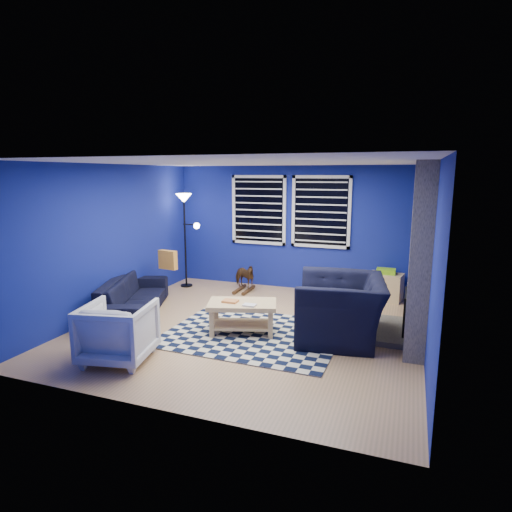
{
  "coord_description": "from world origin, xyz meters",
  "views": [
    {
      "loc": [
        2.23,
        -5.86,
        2.34
      ],
      "look_at": [
        -0.02,
        0.3,
        1.07
      ],
      "focal_mm": 30.0,
      "sensor_mm": 36.0,
      "label": 1
    }
  ],
  "objects": [
    {
      "name": "floor",
      "position": [
        0.0,
        0.0,
        0.0
      ],
      "size": [
        5.0,
        5.0,
        0.0
      ],
      "primitive_type": "plane",
      "color": "tan",
      "rests_on": "ground"
    },
    {
      "name": "ceiling",
      "position": [
        0.0,
        0.0,
        2.5
      ],
      "size": [
        5.0,
        5.0,
        0.0
      ],
      "primitive_type": "plane",
      "rotation": [
        3.14,
        0.0,
        0.0
      ],
      "color": "white",
      "rests_on": "wall_back"
    },
    {
      "name": "rocking_horse",
      "position": [
        -0.86,
        1.9,
        0.32
      ],
      "size": [
        0.49,
        0.66,
        0.5
      ],
      "primitive_type": "imported",
      "rotation": [
        0.0,
        0.0,
        1.15
      ],
      "color": "#4D2618",
      "rests_on": "floor"
    },
    {
      "name": "armchair_bent",
      "position": [
        -1.15,
        -1.66,
        0.38
      ],
      "size": [
        0.96,
        0.98,
        0.76
      ],
      "primitive_type": "imported",
      "rotation": [
        0.0,
        0.0,
        3.34
      ],
      "color": "gray",
      "rests_on": "floor"
    },
    {
      "name": "cabinet",
      "position": [
        1.85,
        2.25,
        0.27
      ],
      "size": [
        0.67,
        0.51,
        0.6
      ],
      "rotation": [
        0.0,
        0.0,
        -0.18
      ],
      "color": "tan",
      "rests_on": "floor"
    },
    {
      "name": "wall_left",
      "position": [
        -2.5,
        0.0,
        1.25
      ],
      "size": [
        0.0,
        5.0,
        5.0
      ],
      "primitive_type": "plane",
      "rotation": [
        1.57,
        0.0,
        1.57
      ],
      "color": "navy",
      "rests_on": "floor"
    },
    {
      "name": "sofa",
      "position": [
        -2.1,
        -0.06,
        0.3
      ],
      "size": [
        2.21,
        1.49,
        0.6
      ],
      "primitive_type": "imported",
      "rotation": [
        0.0,
        0.0,
        1.94
      ],
      "color": "black",
      "rests_on": "floor"
    },
    {
      "name": "throw_pillow",
      "position": [
        -1.95,
        0.84,
        0.78
      ],
      "size": [
        0.38,
        0.16,
        0.35
      ],
      "primitive_type": "cube",
      "rotation": [
        0.0,
        0.0,
        -0.15
      ],
      "color": "orange",
      "rests_on": "sofa"
    },
    {
      "name": "wall_back",
      "position": [
        0.0,
        2.5,
        1.25
      ],
      "size": [
        5.0,
        0.0,
        5.0
      ],
      "primitive_type": "plane",
      "rotation": [
        1.57,
        0.0,
        0.0
      ],
      "color": "navy",
      "rests_on": "floor"
    },
    {
      "name": "wall_right",
      "position": [
        2.5,
        0.0,
        1.25
      ],
      "size": [
        0.0,
        5.0,
        5.0
      ],
      "primitive_type": "plane",
      "rotation": [
        1.57,
        0.0,
        -1.57
      ],
      "color": "navy",
      "rests_on": "floor"
    },
    {
      "name": "floor_lamp",
      "position": [
        -2.13,
        1.85,
        1.59
      ],
      "size": [
        0.53,
        0.33,
        1.94
      ],
      "color": "black",
      "rests_on": "floor"
    },
    {
      "name": "window_right",
      "position": [
        0.55,
        2.46,
        1.6
      ],
      "size": [
        1.17,
        0.06,
        1.42
      ],
      "color": "black",
      "rests_on": "wall_back"
    },
    {
      "name": "fireplace",
      "position": [
        2.36,
        0.5,
        1.2
      ],
      "size": [
        0.65,
        2.0,
        2.5
      ],
      "color": "gray",
      "rests_on": "floor"
    },
    {
      "name": "window_left",
      "position": [
        -0.75,
        2.46,
        1.6
      ],
      "size": [
        1.17,
        0.06,
        1.42
      ],
      "color": "black",
      "rests_on": "wall_back"
    },
    {
      "name": "armchair_big",
      "position": [
        1.36,
        0.06,
        0.45
      ],
      "size": [
        1.54,
        1.4,
        0.89
      ],
      "primitive_type": "imported",
      "rotation": [
        0.0,
        0.0,
        -1.41
      ],
      "color": "black",
      "rests_on": "floor"
    },
    {
      "name": "rug",
      "position": [
        0.14,
        -0.24,
        0.01
      ],
      "size": [
        2.55,
        2.06,
        0.02
      ],
      "primitive_type": "cube",
      "rotation": [
        0.0,
        0.0,
        -0.02
      ],
      "color": "black",
      "rests_on": "floor"
    },
    {
      "name": "tv",
      "position": [
        2.45,
        2.0,
        1.4
      ],
      "size": [
        0.07,
        1.0,
        0.58
      ],
      "color": "black",
      "rests_on": "wall_right"
    },
    {
      "name": "coffee_table",
      "position": [
        -0.04,
        -0.25,
        0.34
      ],
      "size": [
        1.13,
        0.85,
        0.5
      ],
      "rotation": [
        0.0,
        0.0,
        0.3
      ],
      "color": "tan",
      "rests_on": "rug"
    }
  ]
}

